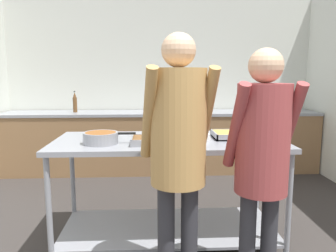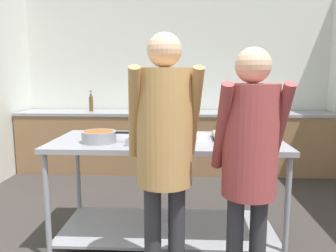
# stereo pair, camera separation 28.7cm
# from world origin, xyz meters

# --- Properties ---
(wall_rear) EXTENTS (4.85, 0.06, 2.65)m
(wall_rear) POSITION_xyz_m (0.00, 4.17, 1.32)
(wall_rear) COLOR silver
(wall_rear) RESTS_ON ground_plane
(back_counter) EXTENTS (4.69, 0.65, 0.91)m
(back_counter) POSITION_xyz_m (-0.00, 3.80, 0.46)
(back_counter) COLOR olive
(back_counter) RESTS_ON ground_plane
(serving_counter) EXTENTS (1.93, 0.85, 0.92)m
(serving_counter) POSITION_xyz_m (-0.00, 1.63, 0.62)
(serving_counter) COLOR gray
(serving_counter) RESTS_ON ground_plane
(sauce_pan) EXTENTS (0.42, 0.28, 0.09)m
(sauce_pan) POSITION_xyz_m (-0.55, 1.49, 0.97)
(sauce_pan) COLOR gray
(sauce_pan) RESTS_ON serving_counter
(serving_tray_vegetables) EXTENTS (0.40, 0.27, 0.05)m
(serving_tray_vegetables) POSITION_xyz_m (-0.11, 1.47, 0.94)
(serving_tray_vegetables) COLOR gray
(serving_tray_vegetables) RESTS_ON serving_counter
(plate_stack) EXTENTS (0.23, 0.23, 0.05)m
(plate_stack) POSITION_xyz_m (0.24, 1.62, 0.94)
(plate_stack) COLOR white
(plate_stack) RESTS_ON serving_counter
(serving_tray_roast) EXTENTS (0.37, 0.30, 0.05)m
(serving_tray_roast) POSITION_xyz_m (0.57, 1.68, 0.94)
(serving_tray_roast) COLOR gray
(serving_tray_roast) RESTS_ON serving_counter
(guest_serving_left) EXTENTS (0.49, 0.40, 1.71)m
(guest_serving_left) POSITION_xyz_m (0.02, 0.89, 1.06)
(guest_serving_left) COLOR #2D2D33
(guest_serving_left) RESTS_ON ground_plane
(guest_serving_right) EXTENTS (0.45, 0.35, 1.62)m
(guest_serving_right) POSITION_xyz_m (0.54, 0.84, 1.01)
(guest_serving_right) COLOR #2D2D33
(guest_serving_right) RESTS_ON ground_plane
(water_bottle) EXTENTS (0.06, 0.06, 0.32)m
(water_bottle) POSITION_xyz_m (-1.28, 3.81, 1.06)
(water_bottle) COLOR brown
(water_bottle) RESTS_ON back_counter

